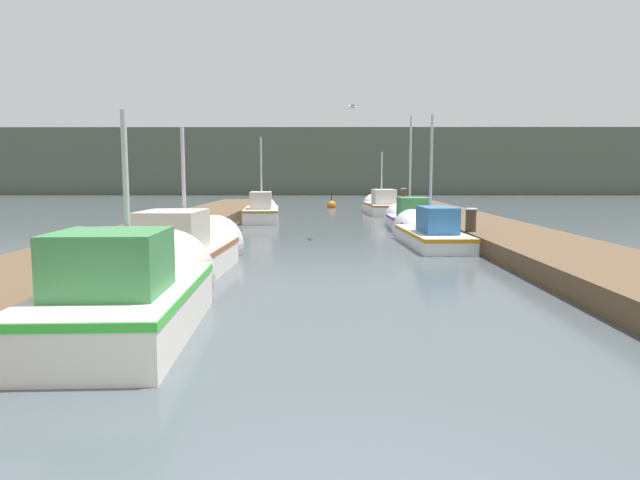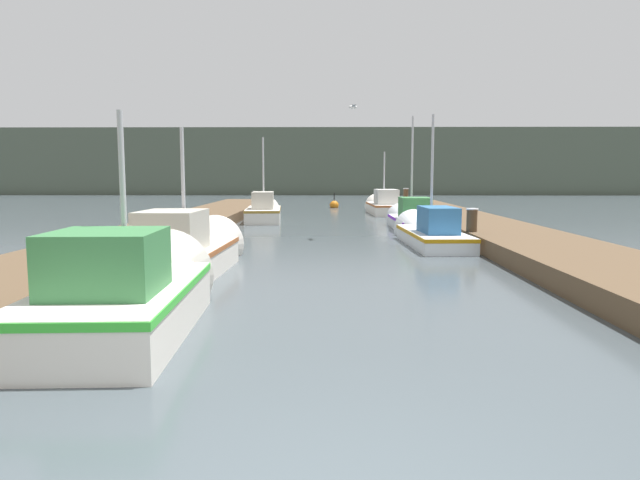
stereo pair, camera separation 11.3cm
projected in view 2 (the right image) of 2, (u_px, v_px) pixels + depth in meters
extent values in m
cube|color=brown|center=(167.00, 231.00, 19.35)|extent=(2.93, 40.00, 0.45)
cube|color=brown|center=(493.00, 232.00, 19.19)|extent=(2.93, 40.00, 0.45)
cube|color=#4C5647|center=(329.00, 163.00, 66.28)|extent=(120.00, 16.00, 6.93)
cube|color=silver|center=(121.00, 310.00, 7.60)|extent=(1.96, 3.90, 0.69)
cube|color=green|center=(120.00, 289.00, 7.57)|extent=(1.99, 3.93, 0.10)
cone|color=silver|center=(162.00, 279.00, 9.87)|extent=(1.72, 0.83, 1.68)
cube|color=#387A42|center=(106.00, 262.00, 7.04)|extent=(1.36, 1.41, 0.77)
cylinder|color=#B2B2B7|center=(123.00, 197.00, 7.71)|extent=(0.08, 0.08, 2.31)
cube|color=silver|center=(181.00, 262.00, 11.98)|extent=(1.76, 4.40, 0.62)
cube|color=#9F5227|center=(180.00, 250.00, 11.95)|extent=(1.79, 4.43, 0.10)
cone|color=silver|center=(211.00, 246.00, 14.65)|extent=(1.57, 1.07, 1.53)
cube|color=#B2AD9E|center=(172.00, 231.00, 11.36)|extent=(1.21, 1.57, 0.81)
cylinder|color=#B2B2B7|center=(183.00, 187.00, 12.13)|extent=(0.08, 0.08, 2.51)
cube|color=silver|center=(433.00, 238.00, 17.10)|extent=(1.66, 4.51, 0.46)
cube|color=#BA800F|center=(433.00, 233.00, 17.08)|extent=(1.69, 4.55, 0.10)
cone|color=silver|center=(416.00, 230.00, 19.75)|extent=(1.42, 0.93, 1.38)
cube|color=#2D6699|center=(438.00, 220.00, 16.48)|extent=(0.99, 1.72, 0.75)
cylinder|color=#B2B2B7|center=(432.00, 173.00, 17.21)|extent=(0.08, 0.08, 3.48)
cube|color=silver|center=(412.00, 224.00, 22.06)|extent=(1.41, 4.43, 0.48)
cube|color=purple|center=(412.00, 219.00, 22.04)|extent=(1.44, 4.46, 0.10)
cone|color=silver|center=(402.00, 218.00, 24.75)|extent=(1.31, 1.02, 1.30)
cube|color=#387A42|center=(415.00, 208.00, 21.44)|extent=(1.11, 1.38, 0.81)
cylinder|color=#B2B2B7|center=(412.00, 167.00, 22.14)|extent=(0.08, 0.08, 3.90)
cube|color=silver|center=(264.00, 215.00, 26.08)|extent=(1.81, 4.28, 0.61)
cube|color=olive|center=(263.00, 209.00, 26.05)|extent=(1.84, 4.32, 0.10)
cone|color=silver|center=(265.00, 211.00, 28.63)|extent=(1.49, 1.06, 1.43)
cube|color=#B2AD9E|center=(263.00, 200.00, 25.48)|extent=(1.06, 1.82, 0.76)
cylinder|color=#B2B2B7|center=(263.00, 173.00, 26.17)|extent=(0.08, 0.08, 3.21)
cube|color=silver|center=(385.00, 209.00, 30.82)|extent=(1.72, 4.36, 0.58)
cube|color=#B55F2F|center=(385.00, 204.00, 30.79)|extent=(1.75, 4.40, 0.10)
cone|color=silver|center=(378.00, 206.00, 33.43)|extent=(1.49, 1.02, 1.45)
cube|color=silver|center=(386.00, 197.00, 30.21)|extent=(1.20, 1.84, 0.77)
cylinder|color=#B2B2B7|center=(384.00, 178.00, 30.95)|extent=(0.08, 0.08, 2.78)
cylinder|color=#473523|center=(87.00, 270.00, 10.06)|extent=(0.20, 0.20, 0.93)
cylinder|color=silver|center=(86.00, 243.00, 10.00)|extent=(0.23, 0.23, 0.04)
cylinder|color=#473523|center=(472.00, 228.00, 16.86)|extent=(0.31, 0.31, 1.11)
cylinder|color=silver|center=(472.00, 209.00, 16.80)|extent=(0.36, 0.36, 0.04)
cylinder|color=#473523|center=(406.00, 201.00, 31.00)|extent=(0.26, 0.26, 1.35)
cylinder|color=silver|center=(406.00, 189.00, 30.92)|extent=(0.30, 0.30, 0.04)
sphere|color=#BF6513|center=(334.00, 205.00, 36.71)|extent=(0.59, 0.59, 0.59)
cylinder|color=black|center=(334.00, 197.00, 36.65)|extent=(0.06, 0.06, 0.50)
ellipsoid|color=white|center=(353.00, 107.00, 18.71)|extent=(0.29, 0.17, 0.12)
cube|color=gray|center=(352.00, 107.00, 18.84)|extent=(0.15, 0.28, 0.07)
cube|color=gray|center=(354.00, 106.00, 18.57)|extent=(0.15, 0.28, 0.07)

